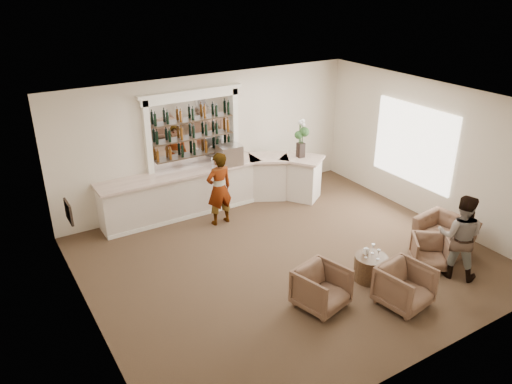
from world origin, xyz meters
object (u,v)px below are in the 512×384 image
bar_counter (215,187)px  armchair_left (322,288)px  armchair_center (405,286)px  armchair_far (445,234)px  espresso_machine (230,155)px  sommelier (219,189)px  guest (460,237)px  armchair_right (430,252)px  flower_vase (301,136)px  cocktail_table (370,268)px

bar_counter → armchair_left: bar_counter is taller
armchair_left → armchair_center: 1.50m
armchair_left → bar_counter: bearing=72.7°
armchair_far → espresso_machine: bearing=-153.7°
armchair_left → espresso_machine: 4.68m
espresso_machine → armchair_left: bearing=-95.3°
sommelier → guest: (2.93, -4.40, -0.02)m
sommelier → guest: 5.29m
armchair_right → flower_vase: size_ratio=0.71×
espresso_machine → flower_vase: size_ratio=0.55×
sommelier → guest: bearing=120.9°
armchair_center → armchair_left: bearing=141.4°
guest → armchair_left: size_ratio=2.05×
armchair_right → armchair_far: size_ratio=0.66×
guest → armchair_right: 0.74m
bar_counter → armchair_right: 5.30m
armchair_center → armchair_right: size_ratio=1.20×
armchair_center → armchair_right: armchair_center is taller
guest → espresso_machine: bearing=-11.4°
bar_counter → armchair_center: (1.06, -5.32, -0.18)m
bar_counter → espresso_machine: bearing=-7.0°
bar_counter → cocktail_table: (1.12, -4.39, -0.32)m
bar_counter → espresso_machine: (0.40, -0.05, 0.81)m
armchair_left → flower_vase: (2.44, 4.02, 1.32)m
espresso_machine → sommelier: bearing=-131.0°
guest → armchair_far: (0.64, 0.79, -0.51)m
bar_counter → armchair_far: 5.48m
espresso_machine → armchair_center: bearing=-80.1°
cocktail_table → armchair_right: bearing=-12.3°
bar_counter → sommelier: (-0.28, -0.76, 0.32)m
armchair_left → armchair_far: bearing=-11.0°
cocktail_table → guest: 1.82m
guest → armchair_center: 1.67m
armchair_far → sommelier: bearing=-142.8°
armchair_right → flower_vase: flower_vase is taller
armchair_far → espresso_machine: espresso_machine is taller
cocktail_table → guest: guest is taller
cocktail_table → espresso_machine: 4.54m
bar_counter → sommelier: size_ratio=3.21×
guest → flower_vase: size_ratio=1.71×
armchair_left → sommelier: bearing=76.3°
armchair_left → armchair_far: armchair_left is taller
armchair_left → espresso_machine: size_ratio=1.54×
armchair_right → armchair_far: 0.87m
sommelier → armchair_right: bearing=122.4°
armchair_right → guest: bearing=-31.9°
cocktail_table → guest: (1.52, -0.77, 0.62)m
armchair_right → espresso_machine: 5.19m
flower_vase → bar_counter: bearing=165.6°
sommelier → espresso_machine: sommelier is taller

